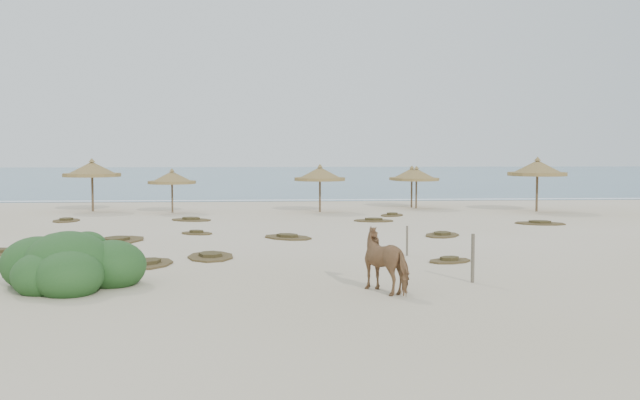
# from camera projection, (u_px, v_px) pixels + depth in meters

# --- Properties ---
(ground) EXTENTS (160.00, 160.00, 0.00)m
(ground) POSITION_uv_depth(u_px,v_px,m) (268.00, 255.00, 23.69)
(ground) COLOR beige
(ground) RESTS_ON ground
(ocean) EXTENTS (200.00, 100.00, 0.01)m
(ocean) POSITION_uv_depth(u_px,v_px,m) (269.00, 176.00, 98.32)
(ocean) COLOR #255670
(ocean) RESTS_ON ground
(foam_line) EXTENTS (70.00, 0.60, 0.01)m
(foam_line) POSITION_uv_depth(u_px,v_px,m) (269.00, 200.00, 49.56)
(foam_line) COLOR white
(foam_line) RESTS_ON ground
(palapa_1) EXTENTS (3.78, 3.78, 3.05)m
(palapa_1) POSITION_uv_depth(u_px,v_px,m) (92.00, 170.00, 40.64)
(palapa_1) COLOR brown
(palapa_1) RESTS_ON ground
(palapa_2) EXTENTS (3.52, 3.52, 2.49)m
(palapa_2) POSITION_uv_depth(u_px,v_px,m) (172.00, 178.00, 39.80)
(palapa_2) COLOR brown
(palapa_2) RESTS_ON ground
(palapa_3) EXTENTS (3.26, 3.26, 2.73)m
(palapa_3) POSITION_uv_depth(u_px,v_px,m) (320.00, 175.00, 40.27)
(palapa_3) COLOR brown
(palapa_3) RESTS_ON ground
(palapa_4) EXTENTS (3.60, 3.60, 2.57)m
(palapa_4) POSITION_uv_depth(u_px,v_px,m) (416.00, 175.00, 42.75)
(palapa_4) COLOR brown
(palapa_4) RESTS_ON ground
(palapa_5) EXTENTS (3.41, 3.41, 2.58)m
(palapa_5) POSITION_uv_depth(u_px,v_px,m) (412.00, 175.00, 43.31)
(palapa_5) COLOR brown
(palapa_5) RESTS_ON ground
(palapa_6) EXTENTS (4.41, 4.41, 3.14)m
(palapa_6) POSITION_uv_depth(u_px,v_px,m) (537.00, 169.00, 40.51)
(palapa_6) COLOR brown
(palapa_6) RESTS_ON ground
(horse) EXTENTS (1.69, 2.01, 1.55)m
(horse) POSITION_uv_depth(u_px,v_px,m) (388.00, 260.00, 17.59)
(horse) COLOR #966B44
(horse) RESTS_ON ground
(fence_post_near) EXTENTS (0.12, 0.12, 1.30)m
(fence_post_near) POSITION_uv_depth(u_px,v_px,m) (473.00, 258.00, 18.79)
(fence_post_near) COLOR #645C4B
(fence_post_near) RESTS_ON ground
(fence_post_far) EXTENTS (0.09, 0.09, 0.99)m
(fence_post_far) POSITION_uv_depth(u_px,v_px,m) (407.00, 241.00, 23.59)
(fence_post_far) COLOR #645C4B
(fence_post_far) RESTS_ON ground
(bush) EXTENTS (3.73, 3.29, 1.67)m
(bush) POSITION_uv_depth(u_px,v_px,m) (70.00, 266.00, 18.13)
(bush) COLOR #284F22
(bush) RESTS_ON ground
(scrub_1) EXTENTS (2.72, 3.34, 0.16)m
(scrub_1) POSITION_uv_depth(u_px,v_px,m) (116.00, 240.00, 27.30)
(scrub_1) COLOR brown
(scrub_1) RESTS_ON ground
(scrub_2) EXTENTS (1.73, 1.56, 0.16)m
(scrub_2) POSITION_uv_depth(u_px,v_px,m) (197.00, 233.00, 29.73)
(scrub_2) COLOR brown
(scrub_2) RESTS_ON ground
(scrub_3) EXTENTS (2.60, 2.60, 0.16)m
(scrub_3) POSITION_uv_depth(u_px,v_px,m) (288.00, 237.00, 28.34)
(scrub_3) COLOR brown
(scrub_3) RESTS_ON ground
(scrub_4) EXTENTS (2.12, 2.43, 0.16)m
(scrub_4) POSITION_uv_depth(u_px,v_px,m) (442.00, 235.00, 29.11)
(scrub_4) COLOR brown
(scrub_4) RESTS_ON ground
(scrub_5) EXTENTS (2.72, 2.22, 0.16)m
(scrub_5) POSITION_uv_depth(u_px,v_px,m) (540.00, 223.00, 33.75)
(scrub_5) COLOR brown
(scrub_5) RESTS_ON ground
(scrub_6) EXTENTS (1.29, 1.96, 0.16)m
(scrub_6) POSITION_uv_depth(u_px,v_px,m) (66.00, 220.00, 35.10)
(scrub_6) COLOR brown
(scrub_6) RESTS_ON ground
(scrub_7) EXTENTS (2.18, 1.63, 0.16)m
(scrub_7) POSITION_uv_depth(u_px,v_px,m) (374.00, 220.00, 35.07)
(scrub_7) COLOR brown
(scrub_7) RESTS_ON ground
(scrub_9) EXTENTS (1.70, 2.43, 0.16)m
(scrub_9) POSITION_uv_depth(u_px,v_px,m) (211.00, 256.00, 23.20)
(scrub_9) COLOR brown
(scrub_9) RESTS_ON ground
(scrub_10) EXTENTS (1.82, 2.03, 0.16)m
(scrub_10) POSITION_uv_depth(u_px,v_px,m) (392.00, 215.00, 38.04)
(scrub_10) COLOR brown
(scrub_10) RESTS_ON ground
(scrub_11) EXTENTS (1.71, 2.36, 0.16)m
(scrub_11) POSITION_uv_depth(u_px,v_px,m) (148.00, 263.00, 21.75)
(scrub_11) COLOR brown
(scrub_11) RESTS_ON ground
(scrub_12) EXTENTS (1.76, 1.51, 0.16)m
(scrub_12) POSITION_uv_depth(u_px,v_px,m) (450.00, 260.00, 22.32)
(scrub_12) COLOR brown
(scrub_12) RESTS_ON ground
(scrub_13) EXTENTS (2.54, 2.20, 0.16)m
(scrub_13) POSITION_uv_depth(u_px,v_px,m) (191.00, 219.00, 35.46)
(scrub_13) COLOR brown
(scrub_13) RESTS_ON ground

